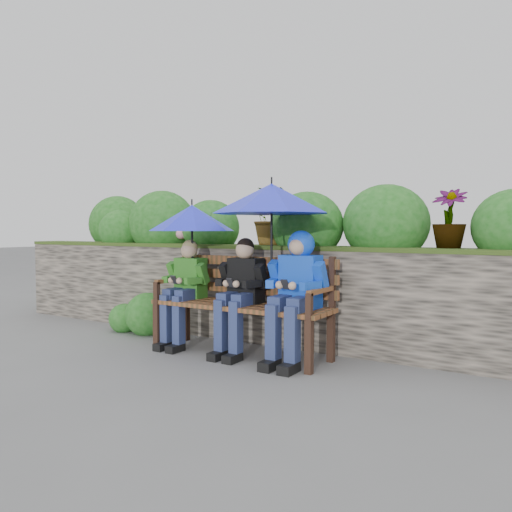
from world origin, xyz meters
The scene contains 8 objects.
ground centered at (0.00, 0.00, 0.00)m, with size 60.00×60.00×0.00m, color slate.
garden_backdrop centered at (0.04, 1.61, 0.62)m, with size 8.00×2.86×1.86m.
park_bench centered at (-0.18, 0.18, 0.54)m, with size 1.81×0.53×0.95m.
boy_left centered at (-0.86, 0.10, 0.62)m, with size 0.46×0.53×1.09m.
boy_middle centered at (-0.17, 0.09, 0.63)m, with size 0.48×0.55×1.12m.
boy_right centered at (0.42, 0.10, 0.71)m, with size 0.53×0.64×1.19m.
umbrella_left centered at (-0.80, 0.16, 1.31)m, with size 0.87×0.87×0.80m.
umbrella_right centered at (0.13, 0.16, 1.48)m, with size 1.10×1.10×0.95m.
Camera 1 is at (2.44, -3.81, 1.19)m, focal length 35.00 mm.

